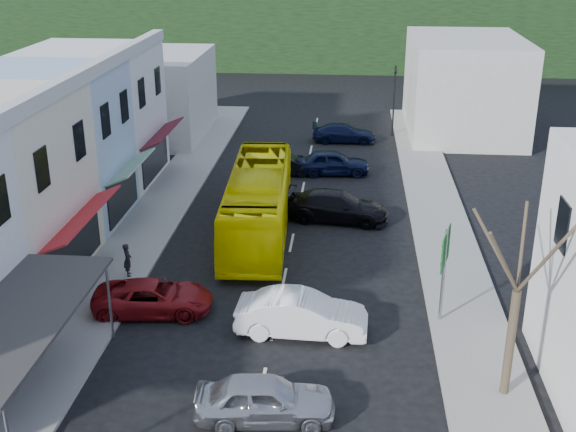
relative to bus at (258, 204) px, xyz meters
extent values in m
plane|color=black|center=(1.76, -9.06, -1.55)|extent=(120.00, 120.00, 0.00)
cube|color=gray|center=(-5.74, 0.94, -1.48)|extent=(3.00, 52.00, 0.15)
cube|color=gray|center=(9.26, 0.94, -1.48)|extent=(3.00, 52.00, 0.15)
cube|color=#A81D21|center=(-6.64, -6.06, 1.50)|extent=(1.30, 6.80, 0.08)
cube|color=#A0B7CF|center=(-10.74, 0.94, 2.45)|extent=(7.00, 6.00, 8.00)
cube|color=#195926|center=(-6.64, 0.94, 1.50)|extent=(1.30, 5.10, 0.08)
cube|color=silver|center=(-10.74, 7.44, 2.45)|extent=(7.00, 7.00, 8.00)
cube|color=#57131E|center=(-6.64, 7.44, 1.50)|extent=(1.30, 5.95, 0.08)
cube|color=#B7B2A8|center=(-10.24, 17.94, 1.45)|extent=(8.00, 10.00, 6.00)
cube|color=#B7B2A8|center=(12.76, 20.94, 1.95)|extent=(8.00, 12.00, 7.00)
cube|color=black|center=(1.76, 54.94, 4.45)|extent=(80.00, 24.00, 12.00)
imported|color=#FCED00|center=(0.00, 0.00, 0.00)|extent=(3.10, 11.71, 3.10)
imported|color=#B0B0B5|center=(2.08, -14.77, -0.85)|extent=(4.54, 2.19, 1.40)
imported|color=white|center=(2.85, -9.54, -0.85)|extent=(4.46, 1.96, 1.40)
imported|color=maroon|center=(-3.16, -8.40, -0.85)|extent=(4.78, 2.38, 1.40)
imported|color=black|center=(3.88, 2.06, -0.85)|extent=(4.69, 2.37, 1.40)
imported|color=black|center=(3.44, 9.75, -0.85)|extent=(4.53, 2.15, 1.40)
imported|color=black|center=(0.39, 9.44, -0.85)|extent=(4.47, 1.97, 1.40)
imported|color=black|center=(4.00, 17.20, -0.85)|extent=(4.55, 1.97, 1.40)
imported|color=black|center=(-5.05, -5.55, -0.55)|extent=(0.59, 0.70, 1.70)
camera|label=1|loc=(4.44, -33.29, 12.76)|focal=45.00mm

